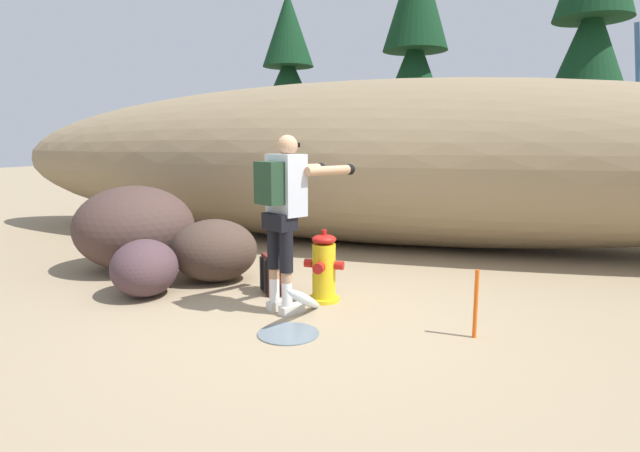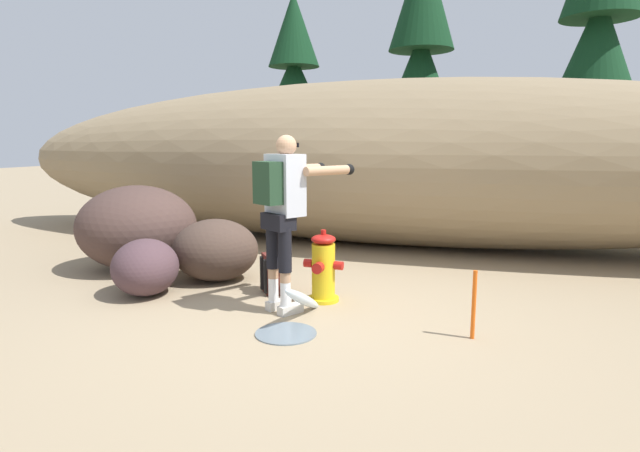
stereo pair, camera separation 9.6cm
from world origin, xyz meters
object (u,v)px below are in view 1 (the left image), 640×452
Objects in this scene: fire_hydrant at (324,269)px; boulder_small at (145,268)px; boulder_large at (214,250)px; survey_stake at (476,304)px; utility_worker at (286,201)px; spare_backpack at (274,274)px; boulder_mid at (135,228)px.

fire_hydrant reaches higher than boulder_small.
boulder_large reaches higher than survey_stake.
utility_worker reaches higher than spare_backpack.
boulder_mid is (-1.28, 0.19, 0.18)m from boulder_large.
survey_stake is (3.47, -0.14, -0.01)m from boulder_small.
spare_backpack is (-0.61, 0.09, -0.13)m from fire_hydrant.
boulder_mid reaches higher than fire_hydrant.
utility_worker is 1.63m from boulder_large.
boulder_mid is (-2.53, 0.96, -0.55)m from utility_worker.
boulder_small is (0.87, -0.97, -0.24)m from boulder_mid.
boulder_large is at bearing 88.26° from utility_worker.
fire_hydrant reaches higher than boulder_large.
boulder_large is at bearing -8.55° from boulder_mid.
survey_stake is at bearing -16.64° from boulder_large.
spare_backpack is at bearing -15.61° from boulder_large.
fire_hydrant is 0.44× the size of utility_worker.
spare_backpack is at bearing 64.55° from utility_worker.
boulder_large reaches higher than boulder_small.
boulder_small is (-1.91, -0.43, -0.04)m from fire_hydrant.
fire_hydrant is 1.27× the size of survey_stake.
boulder_mid is 4.48m from survey_stake.
boulder_large is (-0.89, 0.25, 0.16)m from spare_backpack.
boulder_mid is 1.85× the size of boulder_small.
boulder_small is (-1.67, -0.01, -0.79)m from utility_worker.
fire_hydrant reaches higher than spare_backpack.
boulder_mid reaches higher than survey_stake.
utility_worker is at bearing 175.50° from survey_stake.
boulder_large is 1.24× the size of boulder_small.
boulder_mid is at bearing 165.70° from survey_stake.
boulder_small is (-0.42, -0.78, -0.07)m from boulder_large.
boulder_large is 3.18m from survey_stake.
boulder_mid is 2.56× the size of survey_stake.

